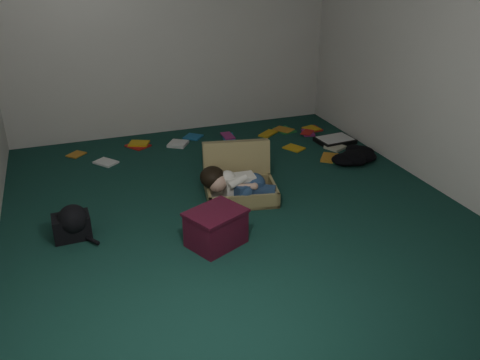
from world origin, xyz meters
TOP-DOWN VIEW (x-y plane):
  - floor at (0.00, 0.00)m, footprint 4.50×4.50m
  - wall_back at (0.00, 2.25)m, footprint 4.50×0.00m
  - wall_front at (0.00, -2.25)m, footprint 4.50×0.00m
  - wall_right at (2.00, 0.00)m, footprint 0.00×4.50m
  - suitcase at (0.14, 0.27)m, footprint 0.76×0.75m
  - person at (0.07, 0.12)m, footprint 0.68×0.44m
  - maroon_bin at (-0.34, -0.52)m, footprint 0.54×0.49m
  - backpack at (-1.41, -0.02)m, footprint 0.37×0.30m
  - clothing_pile at (1.64, 0.64)m, footprint 0.58×0.52m
  - paper_tray at (1.70, 1.16)m, footprint 0.45×0.35m
  - book_scatter at (0.64, 1.47)m, footprint 3.17×1.56m

SIDE VIEW (x-z plane):
  - floor at x=0.00m, z-range 0.00..0.00m
  - book_scatter at x=0.64m, z-range 0.00..0.02m
  - paper_tray at x=1.70m, z-range 0.00..0.06m
  - clothing_pile at x=1.64m, z-range 0.00..0.15m
  - backpack at x=-1.41m, z-range 0.00..0.22m
  - suitcase at x=0.14m, z-range -0.10..0.38m
  - maroon_bin at x=-0.34m, z-range 0.00..0.30m
  - person at x=0.07m, z-range 0.04..0.33m
  - wall_back at x=0.00m, z-range -0.95..3.55m
  - wall_front at x=0.00m, z-range -0.95..3.55m
  - wall_right at x=2.00m, z-range -0.95..3.55m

